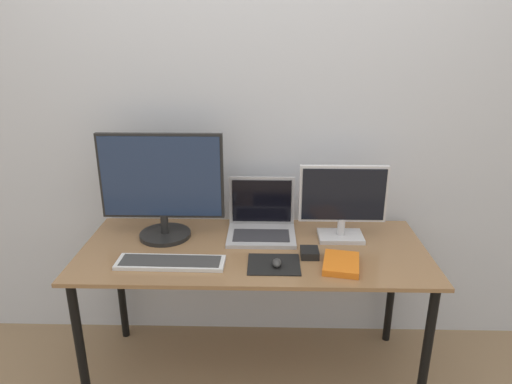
# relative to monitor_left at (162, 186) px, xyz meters

# --- Properties ---
(wall_back) EXTENTS (7.00, 0.05, 2.50)m
(wall_back) POSITION_rel_monitor_left_xyz_m (0.43, 0.28, 0.29)
(wall_back) COLOR silver
(wall_back) RESTS_ON ground_plane
(desk) EXTENTS (1.57, 0.66, 0.70)m
(desk) POSITION_rel_monitor_left_xyz_m (0.43, -0.12, -0.33)
(desk) COLOR olive
(desk) RESTS_ON ground_plane
(monitor_left) EXTENTS (0.58, 0.24, 0.51)m
(monitor_left) POSITION_rel_monitor_left_xyz_m (0.00, 0.00, 0.00)
(monitor_left) COLOR black
(monitor_left) RESTS_ON desk
(monitor_right) EXTENTS (0.41, 0.15, 0.36)m
(monitor_right) POSITION_rel_monitor_left_xyz_m (0.84, 0.00, -0.07)
(monitor_right) COLOR silver
(monitor_right) RESTS_ON desk
(laptop) EXTENTS (0.32, 0.26, 0.26)m
(laptop) POSITION_rel_monitor_left_xyz_m (0.46, 0.05, -0.19)
(laptop) COLOR #ADADB2
(laptop) RESTS_ON desk
(keyboard) EXTENTS (0.46, 0.14, 0.02)m
(keyboard) POSITION_rel_monitor_left_xyz_m (0.08, -0.28, -0.25)
(keyboard) COLOR silver
(keyboard) RESTS_ON desk
(mousepad) EXTENTS (0.22, 0.19, 0.00)m
(mousepad) POSITION_rel_monitor_left_xyz_m (0.52, -0.27, -0.26)
(mousepad) COLOR black
(mousepad) RESTS_ON desk
(mouse) EXTENTS (0.04, 0.06, 0.03)m
(mouse) POSITION_rel_monitor_left_xyz_m (0.53, -0.29, -0.24)
(mouse) COLOR #333333
(mouse) RESTS_ON mousepad
(book) EXTENTS (0.18, 0.22, 0.03)m
(book) POSITION_rel_monitor_left_xyz_m (0.80, -0.28, -0.24)
(book) COLOR orange
(book) RESTS_ON desk
(power_brick) EXTENTS (0.08, 0.09, 0.03)m
(power_brick) POSITION_rel_monitor_left_xyz_m (0.68, -0.19, -0.24)
(power_brick) COLOR black
(power_brick) RESTS_ON desk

